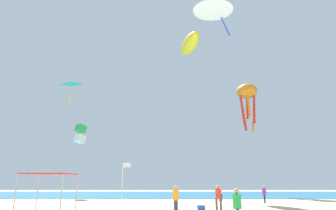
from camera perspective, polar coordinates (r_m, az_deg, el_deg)
name	(u,v)px	position (r m, az deg, el deg)	size (l,w,h in m)	color
ocean_strip	(169,194)	(48.52, 0.23, -17.22)	(110.00, 25.79, 0.03)	#1E6B93
canopy_tent	(50,176)	(21.64, -22.22, -12.76)	(2.90, 3.19, 2.57)	#B2B2B7
person_near_tent	(176,197)	(20.60, 1.56, -17.64)	(0.42, 0.45, 1.77)	#33384C
person_leftmost	(220,192)	(33.21, 10.30, -16.54)	(0.38, 0.38, 1.58)	black
person_central	(218,195)	(22.69, 9.91, -17.14)	(0.45, 0.43, 1.80)	brown
person_rightmost	(264,193)	(30.89, 18.48, -16.12)	(0.39, 0.42, 1.64)	black
person_far_shore	(237,204)	(14.99, 13.50, -18.44)	(0.41, 0.46, 1.73)	#33384C
banner_flag	(123,181)	(22.52, -8.81, -14.61)	(0.61, 0.06, 3.42)	silver
cooler_box	(201,207)	(23.02, 6.58, -19.42)	(0.57, 0.37, 0.35)	blue
kite_inflatable_yellow	(190,44)	(43.29, 4.35, 11.89)	(3.50, 7.10, 2.61)	yellow
kite_box_green	(80,134)	(41.76, -16.90, -5.48)	(1.73, 1.76, 2.65)	green
kite_octopus_orange	(247,94)	(47.48, 15.35, 2.18)	(3.68, 3.68, 7.59)	orange
kite_diamond_teal	(71,86)	(32.18, -18.61, 3.67)	(2.34, 2.34, 2.45)	teal
kite_delta_white	(213,7)	(35.64, 8.87, 18.52)	(6.51, 6.52, 3.69)	white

